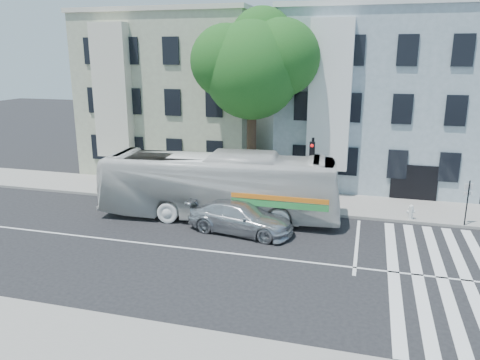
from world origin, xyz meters
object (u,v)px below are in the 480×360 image
at_px(sedan, 241,217).
at_px(traffic_signal, 312,166).
at_px(bus, 219,186).
at_px(fire_hydrant, 411,212).

bearing_deg(sedan, traffic_signal, -32.07).
xyz_separation_m(bus, traffic_signal, (4.60, 1.63, 0.97)).
relative_size(sedan, traffic_signal, 1.24).
bearing_deg(fire_hydrant, bus, -168.57).
bearing_deg(fire_hydrant, sedan, -155.38).
bearing_deg(sedan, bus, 52.74).
distance_m(bus, fire_hydrant, 9.99).
relative_size(bus, fire_hydrant, 16.00).
bearing_deg(bus, sedan, -141.47).
height_order(traffic_signal, fire_hydrant, traffic_signal).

